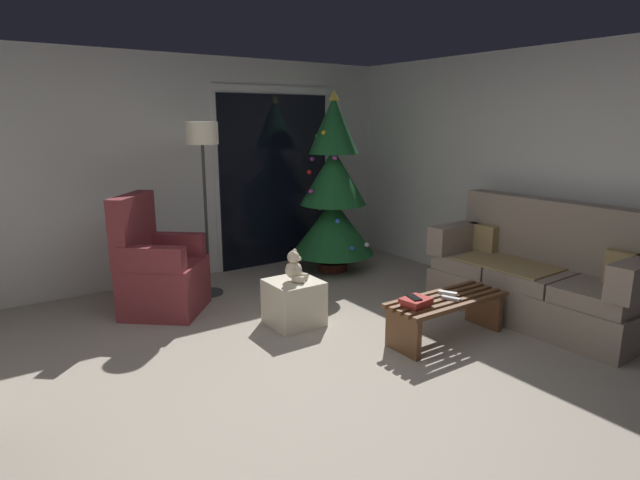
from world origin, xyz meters
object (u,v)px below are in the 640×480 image
Objects in this scene: remote_silver at (451,298)px; coffee_table at (446,311)px; book_stack at (416,302)px; cell_phone at (414,298)px; christmas_tree at (333,194)px; ottoman at (294,302)px; teddy_bear_cream at (295,268)px; teddy_bear_chestnut_by_tree at (292,272)px; couch at (538,276)px; armchair at (158,271)px; floor_lamp at (203,150)px; remote_white at (448,293)px.

coffee_table is at bearing -127.55° from remote_silver.
book_stack is 0.04m from cell_phone.
ottoman is at bearing -137.39° from christmas_tree.
coffee_table is 0.14m from remote_silver.
teddy_bear_cream is at bearing 131.53° from coffee_table.
teddy_bear_chestnut_by_tree is at bearing -104.77° from remote_silver.
couch is at bearing -30.41° from ottoman.
armchair is (-1.40, 1.99, -0.03)m from cell_phone.
teddy_bear_cream is at bearing -48.47° from ottoman.
ottoman is 0.32m from teddy_bear_cream.
cell_phone is 2.37m from christmas_tree.
remote_silver is at bearing 175.27° from couch.
teddy_bear_chestnut_by_tree is at bearing -9.77° from floor_lamp.
remote_silver is 2.14m from teddy_bear_chestnut_by_tree.
teddy_bear_cream is at bearing -120.40° from teddy_bear_chestnut_by_tree.
teddy_bear_cream reaches higher than coffee_table.
remote_silver is 0.14× the size of armchair.
cell_phone is 0.50× the size of teddy_bear_chestnut_by_tree.
remote_white is 0.45m from cell_phone.
coffee_table is at bearing -100.71° from christmas_tree.
ottoman reaches higher than remote_silver.
teddy_bear_chestnut_by_tree is at bearing 96.93° from coffee_table.
coffee_table is 2.50× the size of ottoman.
coffee_table is 4.55× the size of book_stack.
ottoman is (-0.51, 0.99, -0.23)m from cell_phone.
ottoman is at bearing 131.53° from teddy_bear_cream.
cell_phone is at bearing -109.88° from christmas_tree.
teddy_bear_cream is (0.90, -1.01, 0.13)m from armchair.
teddy_bear_cream reaches higher than ottoman.
coffee_table is (-1.06, 0.14, -0.15)m from couch.
remote_white is 0.65× the size of book_stack.
teddy_bear_cream is (0.01, -0.01, 0.32)m from ottoman.
armchair is 3.96× the size of teddy_bear_chestnut_by_tree.
floor_lamp is at bearing 20.21° from armchair.
book_stack is 0.14× the size of floor_lamp.
christmas_tree is (-0.64, 2.33, 0.54)m from couch.
ottoman is at bearing -48.34° from armchair.
coffee_table is 3.86× the size of teddy_bear_chestnut_by_tree.
couch is 1.79× the size of coffee_table.
armchair is (-1.41, 2.00, 0.00)m from book_stack.
ottoman reaches higher than teddy_bear_chestnut_by_tree.
couch reaches higher than cell_phone.
remote_white is (0.07, 0.05, 0.13)m from coffee_table.
book_stack is at bearing -20.69° from remote_white.
christmas_tree is (0.43, 2.24, 0.56)m from remote_silver.
remote_silver is 0.37m from cell_phone.
cell_phone is 1.10m from teddy_bear_cream.
couch is 1.08m from remote_silver.
christmas_tree is at bearing 42.61° from ottoman.
teddy_bear_cream reaches higher than teddy_bear_chestnut_by_tree.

